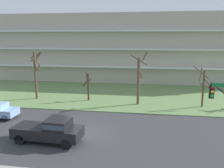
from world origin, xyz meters
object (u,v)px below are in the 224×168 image
Objects in this scene: traffic_signal_mast at (222,116)px; tree_right at (203,87)px; tree_far_left at (36,73)px; tree_center at (139,79)px; pickup_black_near_left at (50,130)px; tree_left at (88,86)px.

tree_right is at bearing 81.17° from traffic_signal_mast.
traffic_signal_mast is at bearing -39.47° from tree_far_left.
tree_center is 13.30m from pickup_black_near_left.
traffic_signal_mast reaches higher than tree_right.
traffic_signal_mast is at bearing -98.83° from tree_right.
tree_center is (13.50, -0.82, -0.29)m from tree_far_left.
tree_left is 13.97m from tree_right.
tree_far_left is 7.17m from tree_left.
traffic_signal_mast is (-2.26, -14.55, 1.27)m from tree_right.
tree_far_left is at bearing 140.53° from traffic_signal_mast.
tree_left is 0.78× the size of tree_right.
tree_center is 15.44m from traffic_signal_mast.
tree_far_left is 1.29× the size of tree_right.
pickup_black_near_left is (0.12, -12.38, -0.93)m from tree_left.
tree_far_left is 20.96m from tree_right.
tree_left reaches higher than pickup_black_near_left.
pickup_black_near_left is (-13.80, -11.46, -1.50)m from tree_right.
traffic_signal_mast is at bearing -11.71° from pickup_black_near_left.
tree_center reaches higher than tree_far_left.
tree_right is at bearing -2.24° from tree_far_left.
tree_far_left is at bearing 123.36° from pickup_black_near_left.
tree_left is at bearing 0.82° from tree_far_left.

